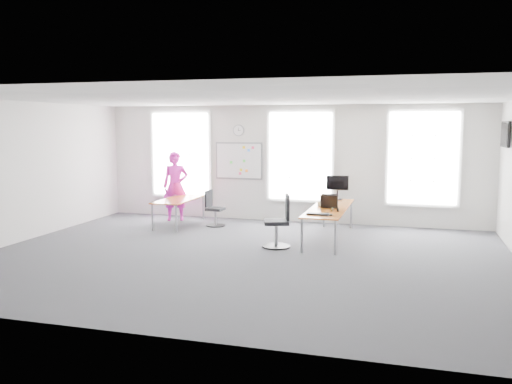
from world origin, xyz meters
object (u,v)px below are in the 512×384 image
(desk_right, at_px, (329,209))
(chair_left, at_px, (214,210))
(monitor, at_px, (337,185))
(desk_left, at_px, (179,201))
(chair_right, at_px, (279,224))
(headphones, at_px, (335,209))
(keyboard, at_px, (318,214))
(person, at_px, (176,186))

(desk_right, xyz_separation_m, chair_left, (-2.99, 0.79, -0.28))
(chair_left, height_order, monitor, monitor)
(desk_left, bearing_deg, monitor, 8.86)
(monitor, bearing_deg, chair_right, -115.23)
(desk_left, relative_size, headphones, 11.41)
(chair_right, relative_size, headphones, 6.79)
(chair_right, distance_m, keyboard, 0.83)
(desk_left, bearing_deg, desk_right, -9.51)
(desk_right, height_order, desk_left, desk_right)
(chair_left, relative_size, headphones, 5.51)
(person, bearing_deg, keyboard, -50.19)
(desk_left, bearing_deg, person, 120.53)
(chair_left, distance_m, person, 1.44)
(headphones, xyz_separation_m, monitor, (-0.19, 1.79, 0.31))
(chair_right, distance_m, person, 4.12)
(chair_right, bearing_deg, monitor, 141.92)
(desk_left, height_order, keyboard, keyboard)
(chair_left, xyz_separation_m, headphones, (3.18, -1.33, 0.37))
(desk_right, bearing_deg, chair_left, 165.25)
(person, height_order, keyboard, person)
(headphones, bearing_deg, chair_left, 161.91)
(desk_left, relative_size, keyboard, 3.97)
(desk_left, distance_m, keyboard, 4.14)
(desk_left, xyz_separation_m, monitor, (3.86, 0.60, 0.45))
(chair_right, relative_size, person, 0.61)
(chair_right, xyz_separation_m, chair_left, (-2.12, 1.84, -0.09))
(monitor, bearing_deg, chair_left, -175.72)
(desk_left, height_order, chair_left, chair_left)
(keyboard, distance_m, headphones, 0.57)
(monitor, bearing_deg, desk_left, -175.57)
(keyboard, bearing_deg, headphones, 74.97)
(desk_right, height_order, keyboard, keyboard)
(desk_left, bearing_deg, chair_left, 9.35)
(keyboard, bearing_deg, desk_right, 98.62)
(chair_left, height_order, keyboard, chair_left)
(chair_left, relative_size, keyboard, 1.92)
(headphones, bearing_deg, keyboard, -112.82)
(desk_left, xyz_separation_m, headphones, (4.04, -1.19, 0.14))
(chair_left, distance_m, keyboard, 3.46)
(chair_right, xyz_separation_m, headphones, (1.06, 0.51, 0.28))
(person, bearing_deg, desk_right, -37.86)
(chair_right, distance_m, headphones, 1.21)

